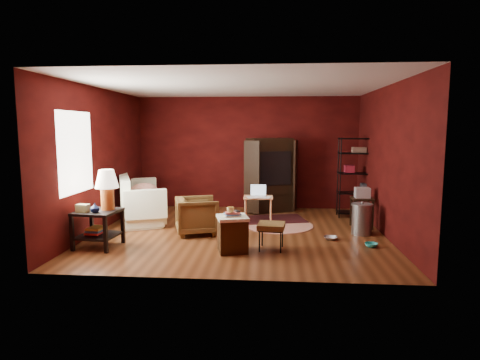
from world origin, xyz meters
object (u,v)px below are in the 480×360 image
at_px(side_table, 103,201).
at_px(wire_shelving, 359,174).
at_px(sofa, 139,202).
at_px(hamper, 232,233).
at_px(tv_armoire, 270,174).
at_px(armchair, 197,214).
at_px(laptop_desk, 258,199).

bearing_deg(side_table, wire_shelving, 29.44).
relative_size(sofa, hamper, 3.04).
relative_size(sofa, tv_armoire, 1.16).
xyz_separation_m(side_table, wire_shelving, (4.82, 2.72, 0.20)).
height_order(sofa, wire_shelving, wire_shelving).
bearing_deg(tv_armoire, sofa, 176.57).
xyz_separation_m(armchair, side_table, (-1.44, -0.96, 0.40)).
bearing_deg(laptop_desk, sofa, -179.98).
bearing_deg(sofa, laptop_desk, -111.95).
bearing_deg(side_table, armchair, 33.66).
height_order(hamper, wire_shelving, wire_shelving).
relative_size(laptop_desk, wire_shelving, 0.43).
xyz_separation_m(laptop_desk, tv_armoire, (0.25, 1.04, 0.44)).
bearing_deg(armchair, tv_armoire, -49.35).
bearing_deg(laptop_desk, armchair, -135.69).
height_order(armchair, laptop_desk, laptop_desk).
height_order(side_table, laptop_desk, side_table).
height_order(sofa, armchair, sofa).
distance_m(side_table, wire_shelving, 5.54).
bearing_deg(armchair, sofa, 36.45).
xyz_separation_m(hamper, laptop_desk, (0.34, 2.25, 0.18)).
bearing_deg(hamper, armchair, 126.24).
bearing_deg(side_table, hamper, -3.24).
bearing_deg(sofa, wire_shelving, -105.74).
bearing_deg(wire_shelving, side_table, -150.06).
bearing_deg(armchair, hamper, -161.11).
height_order(sofa, hamper, sofa).
bearing_deg(sofa, tv_armoire, -92.39).
relative_size(side_table, hamper, 1.94).
distance_m(laptop_desk, wire_shelving, 2.38).
xyz_separation_m(sofa, hamper, (2.29, -2.18, -0.10)).
bearing_deg(side_table, laptop_desk, 39.59).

